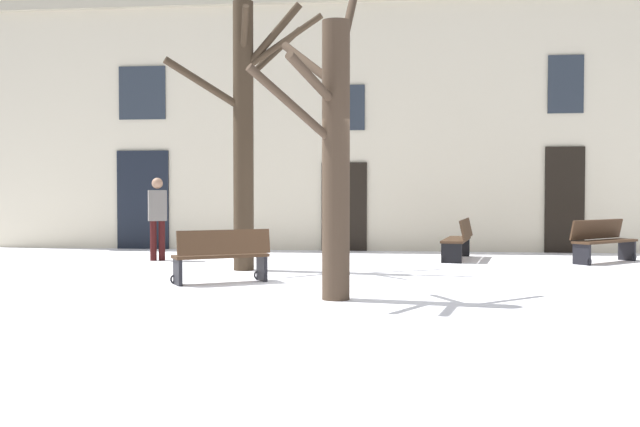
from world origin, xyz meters
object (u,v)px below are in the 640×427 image
bench_near_center_tree (603,240)px  bench_by_litter_bin (222,256)px  tree_center (333,148)px  tree_near_facade (245,124)px  bench_back_to_back_left (459,239)px  person_near_bench (157,214)px

bench_near_center_tree → bench_by_litter_bin: bearing=168.7°
tree_center → bench_near_center_tree: 8.04m
tree_near_facade → bench_back_to_back_left: tree_near_facade is taller
tree_near_facade → tree_center: bearing=-60.5°
bench_back_to_back_left → person_near_bench: size_ratio=1.09×
bench_back_to_back_left → bench_by_litter_bin: 6.26m
tree_near_facade → bench_near_center_tree: (7.13, 2.39, -2.30)m
bench_back_to_back_left → person_near_bench: 6.57m
bench_near_center_tree → person_near_bench: bearing=140.8°
tree_center → bench_back_to_back_left: tree_center is taller
bench_near_center_tree → person_near_bench: 9.47m
tree_near_facade → bench_near_center_tree: tree_near_facade is taller
bench_near_center_tree → tree_near_facade: bearing=155.2°
bench_by_litter_bin → person_near_bench: bearing=-89.0°
tree_center → person_near_bench: tree_center is taller
tree_near_facade → bench_by_litter_bin: bearing=-88.5°
tree_center → bench_by_litter_bin: 3.03m
person_near_bench → bench_by_litter_bin: bearing=-83.0°
bench_back_to_back_left → bench_near_center_tree: bench_near_center_tree is taller
tree_near_facade → tree_center: tree_near_facade is taller
bench_by_litter_bin → bench_near_center_tree: 8.35m
tree_near_facade → bench_near_center_tree: bearing=18.6°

